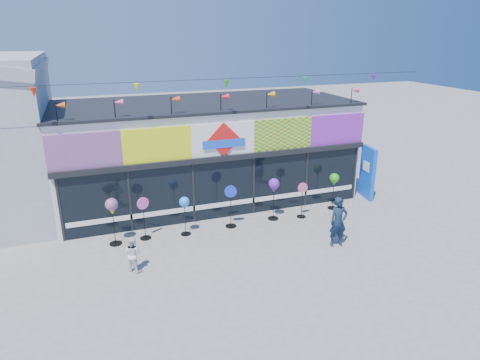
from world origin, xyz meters
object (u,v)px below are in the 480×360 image
spinner_0 (112,208)px  spinner_1 (144,217)px  blue_sign (367,172)px  adult_man (338,222)px  spinner_5 (302,199)px  spinner_2 (184,205)px  spinner_4 (274,187)px  spinner_3 (231,205)px  child (133,254)px  spinner_6 (334,181)px

spinner_0 → spinner_1: size_ratio=1.09×
blue_sign → adult_man: (-3.58, -3.44, -0.27)m
spinner_5 → adult_man: adult_man is taller
spinner_1 → spinner_2: size_ratio=1.07×
blue_sign → spinner_4: blue_sign is taller
spinner_1 → adult_man: bearing=-24.3°
spinner_3 → child: size_ratio=1.44×
spinner_2 → spinner_6: (6.15, 0.28, 0.06)m
blue_sign → spinner_3: size_ratio=1.39×
adult_man → child: 6.65m
spinner_1 → spinner_3: bearing=-2.0°
child → spinner_6: bearing=-118.2°
blue_sign → spinner_2: (-8.18, -0.90, 0.01)m
spinner_5 → spinner_6: spinner_6 is taller
spinner_2 → blue_sign: bearing=6.3°
blue_sign → spinner_2: size_ratio=1.57×
spinner_2 → adult_man: (4.60, -2.54, -0.28)m
spinner_4 → child: 5.88m
spinner_1 → spinner_4: 4.88m
spinner_4 → child: size_ratio=1.47×
blue_sign → child: (-10.19, -2.75, -0.57)m
spinner_1 → spinner_5: size_ratio=1.09×
spinner_6 → child: bearing=-165.4°
spinner_0 → spinner_2: (2.41, -0.09, -0.19)m
spinner_3 → spinner_4: size_ratio=0.98×
spinner_0 → adult_man: 7.49m
spinner_1 → spinner_2: (1.39, -0.17, 0.33)m
spinner_2 → child: 2.80m
blue_sign → adult_man: bearing=-127.0°
spinner_1 → child: size_ratio=1.37×
blue_sign → child: bearing=-155.6°
spinner_4 → adult_man: bearing=-67.2°
spinner_0 → adult_man: bearing=-20.6°
blue_sign → spinner_6: 2.13m
spinner_0 → spinner_1: spinner_0 is taller
spinner_1 → spinner_5: spinner_1 is taller
spinner_3 → adult_man: bearing=-42.1°
spinner_0 → child: (0.39, -1.95, -0.77)m
blue_sign → spinner_0: 10.62m
adult_man → spinner_3: bearing=140.9°
spinner_3 → spinner_5: (2.85, -0.12, -0.11)m
spinner_5 → spinner_3: bearing=177.6°
spinner_4 → adult_man: adult_man is taller
spinner_1 → spinner_2: bearing=-7.0°
spinner_0 → spinner_5: 7.00m
spinner_2 → adult_man: size_ratio=0.83×
spinner_0 → spinner_5: bearing=-1.2°
spinner_0 → spinner_5: size_ratio=1.18×
spinner_3 → adult_man: size_ratio=0.94×
spinner_2 → adult_man: 5.26m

